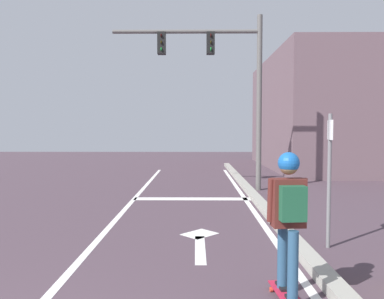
{
  "coord_description": "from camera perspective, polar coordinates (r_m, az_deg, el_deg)",
  "views": [
    {
      "loc": [
        1.71,
        -1.24,
        1.84
      ],
      "look_at": [
        1.65,
        5.88,
        1.47
      ],
      "focal_mm": 35.71,
      "sensor_mm": 36.0,
      "label": 1
    }
  ],
  "objects": [
    {
      "name": "lane_line_curbside",
      "position": [
        7.59,
        10.7,
        -11.07
      ],
      "size": [
        0.12,
        20.0,
        0.01
      ],
      "primitive_type": "cube",
      "color": "white",
      "rests_on": "ground"
    },
    {
      "name": "lane_arrow_head",
      "position": [
        6.89,
        1.15,
        -12.48
      ],
      "size": [
        0.71,
        0.71,
        0.01
      ],
      "primitive_type": "cube",
      "rotation": [
        0.0,
        0.0,
        0.79
      ],
      "color": "white",
      "rests_on": "ground"
    },
    {
      "name": "lane_arrow_stem",
      "position": [
        6.07,
        1.23,
        -14.63
      ],
      "size": [
        0.16,
        1.4,
        0.01
      ],
      "primitive_type": "cube",
      "color": "white",
      "rests_on": "ground"
    },
    {
      "name": "skater",
      "position": [
        4.18,
        14.25,
        -8.33
      ],
      "size": [
        0.43,
        0.59,
        1.52
      ],
      "color": "#2A5070",
      "rests_on": "skateboard"
    },
    {
      "name": "skateboard",
      "position": [
        4.48,
        14.0,
        -20.4
      ],
      "size": [
        0.27,
        0.78,
        0.08
      ],
      "color": "#B61E39",
      "rests_on": "ground"
    },
    {
      "name": "traffic_signal_mast",
      "position": [
        11.7,
        4.3,
        11.87
      ],
      "size": [
        4.47,
        0.34,
        5.25
      ],
      "color": "#5F5D5A",
      "rests_on": "ground"
    },
    {
      "name": "curb_strip",
      "position": [
        7.62,
        12.59,
        -10.51
      ],
      "size": [
        0.24,
        24.0,
        0.14
      ],
      "primitive_type": "cube",
      "color": "#9D9B90",
      "rests_on": "ground"
    },
    {
      "name": "street_sign_post",
      "position": [
        6.26,
        19.86,
        -1.5
      ],
      "size": [
        0.14,
        0.44,
        2.09
      ],
      "color": "slate",
      "rests_on": "ground"
    },
    {
      "name": "stop_bar",
      "position": [
        10.21,
        0.07,
        -7.37
      ],
      "size": [
        3.09,
        0.4,
        0.01
      ],
      "primitive_type": "cube",
      "color": "white",
      "rests_on": "ground"
    },
    {
      "name": "lane_line_center",
      "position": [
        7.65,
        -12.0,
        -10.97
      ],
      "size": [
        0.12,
        20.0,
        0.01
      ],
      "primitive_type": "cube",
      "color": "white",
      "rests_on": "ground"
    }
  ]
}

